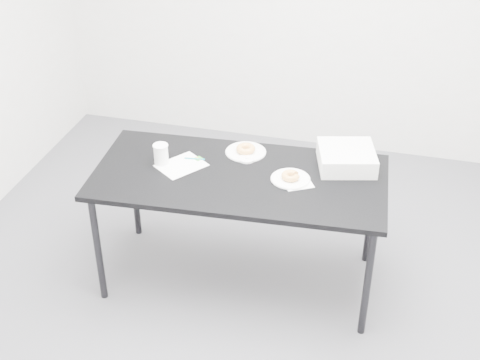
% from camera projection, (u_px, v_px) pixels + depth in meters
% --- Properties ---
extents(floor, '(4.00, 4.00, 0.00)m').
position_uv_depth(floor, '(244.00, 296.00, 4.07)').
color(floor, '#515056').
rests_on(floor, ground).
extents(table, '(1.72, 0.88, 0.76)m').
position_uv_depth(table, '(239.00, 184.00, 3.84)').
color(table, black).
rests_on(table, floor).
extents(scorecard, '(0.32, 0.33, 0.00)m').
position_uv_depth(scorecard, '(181.00, 165.00, 3.89)').
color(scorecard, white).
rests_on(scorecard, table).
extents(logo_patch, '(0.06, 0.06, 0.00)m').
position_uv_depth(logo_patch, '(198.00, 159.00, 3.95)').
color(logo_patch, green).
rests_on(logo_patch, scorecard).
extents(pen, '(0.12, 0.02, 0.01)m').
position_uv_depth(pen, '(195.00, 159.00, 3.95)').
color(pen, '#0C7785').
rests_on(pen, scorecard).
extents(napkin, '(0.21, 0.21, 0.00)m').
position_uv_depth(napkin, '(297.00, 182.00, 3.74)').
color(napkin, white).
rests_on(napkin, table).
extents(plate_near, '(0.22, 0.22, 0.01)m').
position_uv_depth(plate_near, '(290.00, 179.00, 3.76)').
color(plate_near, white).
rests_on(plate_near, napkin).
extents(donut_near, '(0.14, 0.14, 0.03)m').
position_uv_depth(donut_near, '(291.00, 176.00, 3.75)').
color(donut_near, '#D28642').
rests_on(donut_near, plate_near).
extents(plate_far, '(0.25, 0.25, 0.01)m').
position_uv_depth(plate_far, '(246.00, 152.00, 4.02)').
color(plate_far, white).
rests_on(plate_far, table).
extents(donut_far, '(0.13, 0.13, 0.04)m').
position_uv_depth(donut_far, '(246.00, 149.00, 4.01)').
color(donut_far, '#D28642').
rests_on(donut_far, plate_far).
extents(coffee_cup, '(0.08, 0.08, 0.13)m').
position_uv_depth(coffee_cup, '(161.00, 154.00, 3.88)').
color(coffee_cup, white).
rests_on(coffee_cup, table).
extents(cup_lid, '(0.10, 0.10, 0.01)m').
position_uv_depth(cup_lid, '(247.00, 159.00, 3.94)').
color(cup_lid, white).
rests_on(cup_lid, table).
extents(bakery_box, '(0.39, 0.39, 0.11)m').
position_uv_depth(bakery_box, '(346.00, 158.00, 3.86)').
color(bakery_box, silver).
rests_on(bakery_box, table).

